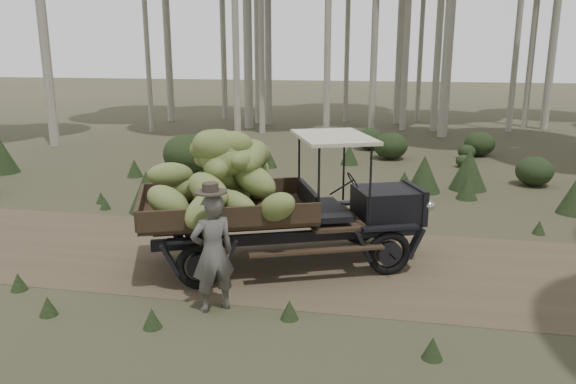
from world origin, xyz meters
TOP-DOWN VIEW (x-y plane):
  - ground at (0.00, 0.00)m, footprint 120.00×120.00m
  - dirt_track at (0.00, 0.00)m, footprint 70.00×4.00m
  - banana_truck at (-1.10, -0.42)m, footprint 5.28×3.56m
  - farmer at (-1.17, -2.18)m, footprint 0.78×0.74m
  - undergrowth at (-0.29, 3.32)m, footprint 23.21×25.21m

SIDE VIEW (x-z plane):
  - ground at x=0.00m, z-range 0.00..0.00m
  - dirt_track at x=0.00m, z-range 0.00..0.01m
  - undergrowth at x=-0.29m, z-range -0.19..1.18m
  - farmer at x=-1.17m, z-range -0.05..1.90m
  - banana_truck at x=-1.10m, z-range 0.24..2.83m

